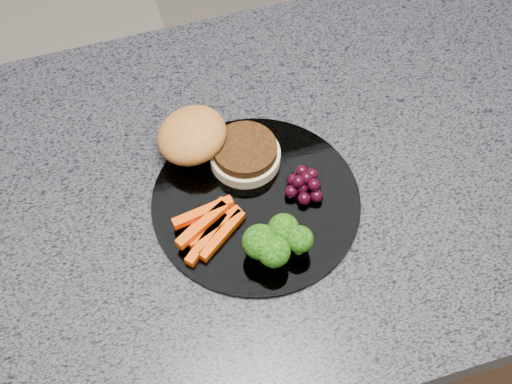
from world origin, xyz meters
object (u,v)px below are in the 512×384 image
island_cabinet (292,313)px  plate (256,202)px  burger (211,144)px  grape_bunch (305,184)px

island_cabinet → plate: plate is taller
plate → burger: bearing=111.3°
island_cabinet → grape_bunch: (-0.02, -0.03, 0.49)m
island_cabinet → grape_bunch: 0.49m
grape_bunch → burger: bearing=137.7°
island_cabinet → grape_bunch: grape_bunch is taller
burger → island_cabinet: bearing=-1.7°
burger → plate: bearing=-43.9°
burger → grape_bunch: size_ratio=3.65×
plate → burger: (-0.03, 0.09, 0.02)m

